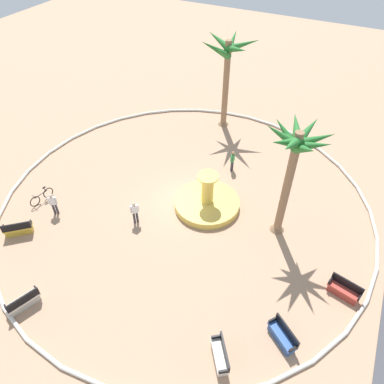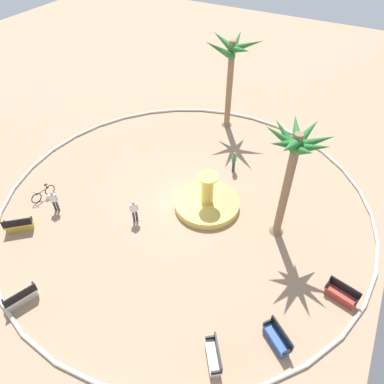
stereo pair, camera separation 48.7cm
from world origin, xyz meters
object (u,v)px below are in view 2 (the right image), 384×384
object	(u,v)px
palm_tree_near_fountain	(231,62)
bicycle_red_frame	(43,194)
palm_tree_by_curb	(293,157)
person_cyclist_helmet	(54,200)
bench_north	(277,339)
bench_west	(341,295)
fountain	(207,202)
bench_east	(21,298)
person_cyclist_photo	(234,161)
bench_southeast	(19,226)
person_pedestrian_stroll	(134,210)
bench_southwest	(214,357)

from	to	relation	value
palm_tree_near_fountain	bicycle_red_frame	xyz separation A→B (m)	(13.70, -6.70, -4.96)
palm_tree_by_curb	person_cyclist_helmet	distance (m)	14.28
palm_tree_by_curb	bench_north	xyz separation A→B (m)	(6.43, 2.19, -5.16)
palm_tree_near_fountain	bench_west	bearing A→B (deg)	44.24
fountain	person_cyclist_helmet	distance (m)	9.40
palm_tree_by_curb	bench_east	xyz separation A→B (m)	(10.44, -9.53, -5.16)
fountain	palm_tree_by_curb	world-z (taller)	palm_tree_by_curb
fountain	bench_east	world-z (taller)	fountain
bench_east	person_cyclist_photo	size ratio (longest dim) A/B	1.05
bench_east	palm_tree_by_curb	bearing A→B (deg)	137.64
bicycle_red_frame	person_cyclist_helmet	bearing A→B (deg)	73.89
bench_east	bench_southeast	distance (m)	5.09
fountain	bicycle_red_frame	size ratio (longest dim) A/B	2.40
palm_tree_near_fountain	bench_east	size ratio (longest dim) A/B	4.26
bench_west	bench_north	xyz separation A→B (m)	(3.68, -2.06, 0.00)
palm_tree_near_fountain	palm_tree_by_curb	size ratio (longest dim) A/B	1.01
palm_tree_near_fountain	bench_north	xyz separation A→B (m)	(15.69, 9.64, -4.99)
bench_west	palm_tree_by_curb	bearing A→B (deg)	-122.88
person_cyclist_photo	person_pedestrian_stroll	world-z (taller)	person_pedestrian_stroll
fountain	person_pedestrian_stroll	world-z (taller)	fountain
palm_tree_by_curb	person_pedestrian_stroll	bearing A→B (deg)	-67.23
fountain	person_cyclist_helmet	world-z (taller)	fountain
bench_north	person_cyclist_photo	size ratio (longest dim) A/B	0.99
bench_southwest	person_cyclist_photo	bearing A→B (deg)	-159.97
person_cyclist_helmet	person_cyclist_photo	xyz separation A→B (m)	(-8.88, 8.08, 0.00)
fountain	bench_southeast	size ratio (longest dim) A/B	2.68
bench_east	bicycle_red_frame	xyz separation A→B (m)	(-6.01, -4.62, 0.04)
palm_tree_near_fountain	person_pedestrian_stroll	xyz separation A→B (m)	(12.53, -0.33, -4.42)
bench_east	person_cyclist_helmet	xyz separation A→B (m)	(-5.56, -3.08, 0.55)
bench_north	bench_east	bearing A→B (deg)	-71.07
bench_southwest	person_cyclist_helmet	xyz separation A→B (m)	(-3.62, -12.64, 0.55)
fountain	palm_tree_by_curb	size ratio (longest dim) A/B	0.58
palm_tree_by_curb	person_pedestrian_stroll	xyz separation A→B (m)	(3.26, -7.78, -4.59)
palm_tree_by_curb	bench_southeast	xyz separation A→B (m)	(7.12, -13.38, -5.16)
palm_tree_by_curb	bench_southwest	world-z (taller)	palm_tree_by_curb
bench_east	person_pedestrian_stroll	xyz separation A→B (m)	(-7.18, 1.75, 0.57)
bench_southeast	palm_tree_near_fountain	bearing A→B (deg)	160.10
fountain	bicycle_red_frame	xyz separation A→B (m)	(4.36, -9.60, 0.04)
palm_tree_near_fountain	palm_tree_by_curb	bearing A→B (deg)	38.79
bench_east	bench_southwest	bearing A→B (deg)	101.47
person_pedestrian_stroll	bench_west	bearing A→B (deg)	92.45
fountain	person_pedestrian_stroll	distance (m)	4.57
person_cyclist_helmet	palm_tree_near_fountain	bearing A→B (deg)	159.98
bench_east	bench_north	world-z (taller)	same
palm_tree_by_curb	bicycle_red_frame	xyz separation A→B (m)	(4.44, -14.14, -5.12)
palm_tree_by_curb	bench_west	distance (m)	7.23
bench_west	bench_north	size ratio (longest dim) A/B	1.06
palm_tree_by_curb	bench_north	world-z (taller)	palm_tree_by_curb
bench_west	bench_north	world-z (taller)	same
bicycle_red_frame	fountain	bearing A→B (deg)	114.44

